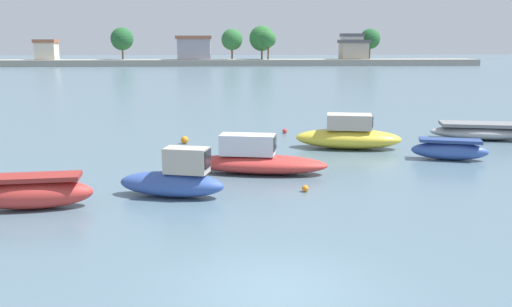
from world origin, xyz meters
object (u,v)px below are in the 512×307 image
Objects in this scene: moored_boat_2 at (175,179)px; mooring_buoy_1 at (285,131)px; moored_boat_3 at (257,160)px; moored_boat_4 at (348,136)px; mooring_buoy_4 at (305,188)px; moored_boat_1 at (32,193)px; moored_boat_5 at (450,150)px; moored_boat_6 at (481,131)px; mooring_buoy_2 at (185,140)px.

mooring_buoy_1 is (5.29, 13.08, -0.49)m from moored_boat_2.
moored_boat_4 is at bearing 56.64° from moored_boat_3.
mooring_buoy_4 is at bearing -51.26° from moored_boat_3.
moored_boat_1 is at bearing -131.59° from moored_boat_4.
moored_boat_3 is 9.17m from moored_boat_5.
moored_boat_3 reaches higher than moored_boat_6.
moored_boat_2 is at bearing -122.58° from moored_boat_4.
moored_boat_3 is at bearing 24.80° from moored_boat_1.
moored_boat_5 is (12.00, 5.38, -0.17)m from moored_boat_2.
moored_boat_3 is (7.56, 4.46, 0.01)m from moored_boat_1.
moored_boat_6 is (7.92, 2.18, -0.22)m from moored_boat_4.
mooring_buoy_2 is at bearing 117.12° from mooring_buoy_4.
moored_boat_1 is at bearing -137.52° from moored_boat_6.
moored_boat_3 reaches higher than moored_boat_5.
mooring_buoy_4 is at bearing -129.38° from moored_boat_5.
moored_boat_4 is 1.57× the size of moored_boat_5.
moored_boat_5 is 0.61× the size of moored_boat_6.
moored_boat_6 is at bearing 69.00° from moored_boat_5.
moored_boat_2 is 19.06m from moored_boat_6.
mooring_buoy_1 reaches higher than mooring_buoy_4.
moored_boat_4 is 20.60× the size of mooring_buoy_1.
mooring_buoy_1 is (-2.70, 4.74, -0.52)m from moored_boat_4.
moored_boat_2 is 4.53m from moored_boat_3.
moored_boat_2 is (4.49, 1.14, 0.09)m from moored_boat_1.
mooring_buoy_4 is (-7.37, -5.04, -0.33)m from moored_boat_5.
moored_boat_4 reaches higher than moored_boat_6.
mooring_buoy_2 is at bearing -152.07° from mooring_buoy_1.
moored_boat_3 is at bearing 117.63° from mooring_buoy_4.
moored_boat_4 is (12.48, 9.47, 0.12)m from moored_boat_1.
mooring_buoy_1 is at bearing 147.39° from moored_boat_5.
moored_boat_6 is 21.29× the size of mooring_buoy_1.
mooring_buoy_4 is (9.12, 1.48, -0.41)m from moored_boat_1.
moored_boat_4 is 0.97× the size of moored_boat_6.
moored_boat_1 is at bearing -110.20° from mooring_buoy_2.
moored_boat_4 is at bearing -151.89° from moored_boat_6.
moored_boat_4 is at bearing -11.85° from mooring_buoy_2.
mooring_buoy_2 is (-0.36, 10.08, -0.42)m from moored_boat_2.
moored_boat_3 is 21.54× the size of mooring_buoy_1.
moored_boat_3 is 1.01× the size of moored_boat_6.
moored_boat_4 is at bearing -60.33° from mooring_buoy_1.
moored_boat_3 is 10.01m from mooring_buoy_1.
moored_boat_1 is 16.11× the size of mooring_buoy_4.
mooring_buoy_1 is at bearing 88.31° from moored_boat_3.
moored_boat_2 reaches higher than moored_boat_6.
moored_boat_4 is at bearing 60.76° from moored_boat_2.
moored_boat_3 is 7.59m from mooring_buoy_2.
moored_boat_1 reaches higher than mooring_buoy_2.
moored_boat_5 is (16.49, 6.52, -0.08)m from moored_boat_1.
moored_boat_3 is 1.05× the size of moored_boat_4.
moored_boat_5 is at bearing -25.09° from moored_boat_4.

